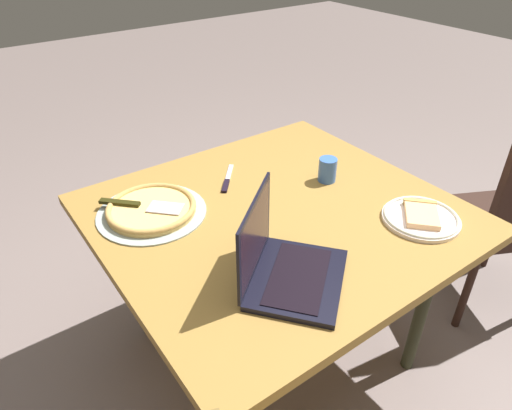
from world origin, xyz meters
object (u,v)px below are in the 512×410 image
object	(u,v)px
pizza_tray	(151,209)
dining_table	(277,225)
chair_near	(511,216)
laptop	(284,265)
drink_cup	(327,170)
pizza_plate	(421,217)
table_knife	(227,181)

from	to	relation	value
pizza_tray	dining_table	bearing A→B (deg)	145.66
dining_table	chair_near	size ratio (longest dim) A/B	1.30
dining_table	laptop	bearing A→B (deg)	54.87
laptop	drink_cup	xyz separation A→B (m)	(-0.49, -0.34, -0.00)
pizza_plate	drink_cup	xyz separation A→B (m)	(0.08, -0.38, 0.03)
laptop	pizza_tray	size ratio (longest dim) A/B	1.06
drink_cup	pizza_plate	bearing A→B (deg)	101.07
table_knife	chair_near	size ratio (longest dim) A/B	0.19
laptop	pizza_plate	xyz separation A→B (m)	(-0.56, 0.05, -0.04)
pizza_plate	drink_cup	bearing A→B (deg)	-78.93
laptop	pizza_plate	distance (m)	0.56
pizza_plate	table_knife	size ratio (longest dim) A/B	1.48
dining_table	chair_near	xyz separation A→B (m)	(-0.97, 0.38, -0.14)
pizza_tray	table_knife	distance (m)	0.33
pizza_plate	laptop	bearing A→B (deg)	-4.70
dining_table	table_knife	distance (m)	0.29
chair_near	dining_table	bearing A→B (deg)	-21.26
table_knife	dining_table	bearing A→B (deg)	96.62
pizza_plate	pizza_tray	distance (m)	0.93
dining_table	laptop	distance (m)	0.36
table_knife	laptop	bearing A→B (deg)	73.45
table_knife	drink_cup	bearing A→B (deg)	145.76
pizza_tray	drink_cup	world-z (taller)	drink_cup
pizza_plate	table_knife	distance (m)	0.72
dining_table	drink_cup	size ratio (longest dim) A/B	12.72
chair_near	drink_cup	bearing A→B (deg)	-32.61
laptop	drink_cup	size ratio (longest dim) A/B	4.29
pizza_tray	pizza_plate	bearing A→B (deg)	141.65
table_knife	pizza_plate	bearing A→B (deg)	123.27
dining_table	drink_cup	world-z (taller)	drink_cup
laptop	pizza_tray	world-z (taller)	laptop
pizza_tray	chair_near	bearing A→B (deg)	154.86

